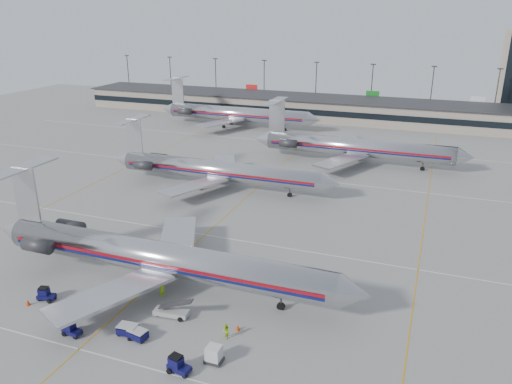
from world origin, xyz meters
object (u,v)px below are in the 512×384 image
at_px(jet_second_row, 215,170).
at_px(tug_center, 71,329).
at_px(belt_loader, 172,311).
at_px(jet_foreground, 155,256).
at_px(uld_container, 214,354).

height_order(jet_second_row, tug_center, jet_second_row).
xyz_separation_m(jet_second_row, belt_loader, (13.09, -39.45, -2.79)).
relative_size(jet_foreground, uld_container, 28.67).
distance_m(jet_second_row, belt_loader, 41.65).
xyz_separation_m(tug_center, uld_container, (15.35, 1.28, 0.15)).
bearing_deg(uld_container, jet_foreground, 140.31).
xyz_separation_m(uld_container, belt_loader, (-7.38, 5.18, -0.24)).
distance_m(jet_foreground, tug_center, 12.52).
xyz_separation_m(jet_foreground, belt_loader, (5.10, -5.36, -3.09)).
height_order(jet_second_row, uld_container, jet_second_row).
xyz_separation_m(jet_foreground, tug_center, (-2.87, -11.81, -3.01)).
xyz_separation_m(jet_second_row, tug_center, (5.12, -45.90, -2.70)).
bearing_deg(jet_second_row, jet_foreground, -76.80).
relative_size(jet_foreground, belt_loader, 10.85).
bearing_deg(uld_container, belt_loader, 145.45).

